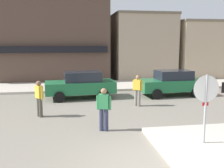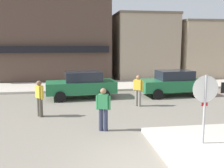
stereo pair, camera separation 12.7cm
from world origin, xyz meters
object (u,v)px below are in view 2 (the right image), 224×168
Objects in this scene: stop_sign at (205,100)px; pedestrian_kerb_side at (138,90)px; parked_car_second at (173,83)px; pedestrian_crossing_far at (40,97)px; pedestrian_crossing_near at (103,108)px; parked_car_nearest at (82,84)px.

stop_sign reaches higher than pedestrian_kerb_side.
parked_car_second is 8.30m from pedestrian_crossing_far.
pedestrian_crossing_near is 1.00× the size of pedestrian_crossing_far.
pedestrian_crossing_far reaches higher than parked_car_second.
pedestrian_kerb_side is (4.76, 1.22, 0.00)m from pedestrian_crossing_far.
pedestrian_crossing_near reaches higher than parked_car_nearest.
pedestrian_crossing_far is 1.00× the size of pedestrian_kerb_side.
stop_sign is 8.15m from parked_car_second.
pedestrian_crossing_far is (-5.44, 4.33, -0.65)m from stop_sign.
parked_car_nearest and parked_car_second have the same top height.
parked_car_second is 7.65m from pedestrian_crossing_near.
pedestrian_crossing_far is 4.91m from pedestrian_kerb_side.
stop_sign is 1.43× the size of pedestrian_crossing_far.
parked_car_second is at bearing 39.91° from pedestrian_kerb_side.
pedestrian_crossing_far is at bearing -165.64° from pedestrian_kerb_side.
parked_car_nearest is 2.56× the size of pedestrian_crossing_near.
parked_car_nearest is at bearing 61.60° from pedestrian_crossing_far.
parked_car_nearest is at bearing 113.56° from stop_sign.
pedestrian_crossing_near is at bearing -122.11° from pedestrian_kerb_side.
pedestrian_kerb_side is at bearing -140.09° from parked_car_second.
stop_sign is at bearing -104.83° from parked_car_second.
pedestrian_crossing_near is (-4.96, -5.82, 0.06)m from parked_car_second.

